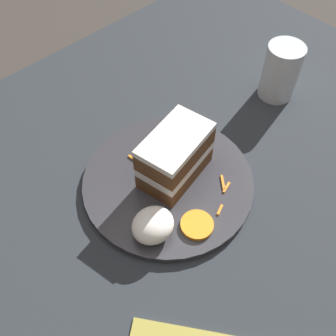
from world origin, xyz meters
TOP-DOWN VIEW (x-y plane):
  - ground_plane at (0.00, 0.00)m, footprint 6.00×6.00m
  - dining_table at (0.00, 0.00)m, footprint 1.23×0.92m
  - plate at (0.01, 0.03)m, footprint 0.28×0.28m
  - cake_slice at (0.03, 0.03)m, footprint 0.13×0.09m
  - cream_dollop at (-0.07, -0.03)m, footprint 0.07×0.06m
  - orange_garnish at (-0.01, -0.07)m, footprint 0.05×0.05m
  - carrot_shreds_scatter at (0.04, -0.01)m, footprint 0.09×0.19m
  - drinking_glass at (0.32, 0.04)m, footprint 0.07×0.07m

SIDE VIEW (x-z plane):
  - ground_plane at x=0.00m, z-range 0.00..0.00m
  - dining_table at x=0.00m, z-range 0.00..0.04m
  - plate at x=0.01m, z-range 0.04..0.05m
  - carrot_shreds_scatter at x=0.04m, z-range 0.05..0.05m
  - orange_garnish at x=-0.01m, z-range 0.05..0.06m
  - cream_dollop at x=-0.07m, z-range 0.05..0.09m
  - drinking_glass at x=0.32m, z-range 0.03..0.14m
  - cake_slice at x=0.03m, z-range 0.05..0.14m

